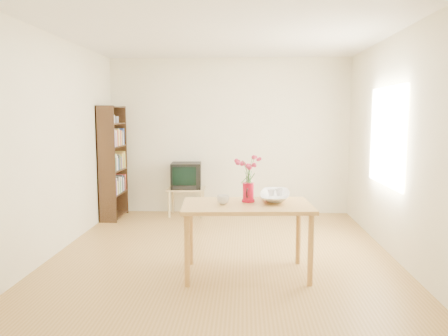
{
  "coord_description": "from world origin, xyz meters",
  "views": [
    {
      "loc": [
        0.25,
        -5.1,
        1.66
      ],
      "look_at": [
        0.0,
        0.3,
        1.0
      ],
      "focal_mm": 35.0,
      "sensor_mm": 36.0,
      "label": 1
    }
  ],
  "objects_px": {
    "table": "(247,212)",
    "pitcher": "(248,193)",
    "television": "(186,175)",
    "mug": "(223,200)",
    "bowl": "(275,179)"
  },
  "relations": [
    {
      "from": "pitcher",
      "to": "table",
      "type": "bearing_deg",
      "value": -88.96
    },
    {
      "from": "mug",
      "to": "table",
      "type": "bearing_deg",
      "value": 162.3
    },
    {
      "from": "bowl",
      "to": "mug",
      "type": "bearing_deg",
      "value": -152.95
    },
    {
      "from": "bowl",
      "to": "television",
      "type": "height_order",
      "value": "bowl"
    },
    {
      "from": "table",
      "to": "pitcher",
      "type": "height_order",
      "value": "pitcher"
    },
    {
      "from": "pitcher",
      "to": "mug",
      "type": "relative_size",
      "value": 1.77
    },
    {
      "from": "mug",
      "to": "bowl",
      "type": "bearing_deg",
      "value": -176.43
    },
    {
      "from": "pitcher",
      "to": "television",
      "type": "bearing_deg",
      "value": 119.25
    },
    {
      "from": "mug",
      "to": "television",
      "type": "relative_size",
      "value": 0.23
    },
    {
      "from": "table",
      "to": "television",
      "type": "distance_m",
      "value": 2.84
    },
    {
      "from": "mug",
      "to": "bowl",
      "type": "xyz_separation_m",
      "value": [
        0.55,
        0.28,
        0.17
      ]
    },
    {
      "from": "television",
      "to": "mug",
      "type": "bearing_deg",
      "value": -79.05
    },
    {
      "from": "table",
      "to": "television",
      "type": "xyz_separation_m",
      "value": [
        -0.98,
        2.67,
        0.01
      ]
    },
    {
      "from": "mug",
      "to": "television",
      "type": "xyz_separation_m",
      "value": [
        -0.74,
        2.69,
        -0.12
      ]
    },
    {
      "from": "mug",
      "to": "television",
      "type": "distance_m",
      "value": 2.8
    }
  ]
}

